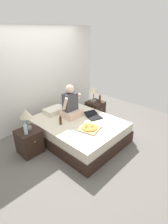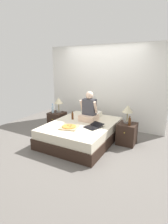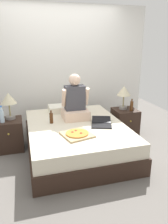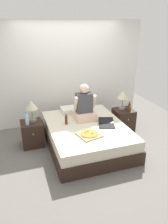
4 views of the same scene
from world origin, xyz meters
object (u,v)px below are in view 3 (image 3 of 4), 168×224
water_bottle (2,116)px  lamp_on_right_nightstand (124,92)px  person_seated (75,103)px  pizza_box (77,134)px  nightstand_right (125,122)px  bed (76,138)px  nightstand_left (10,135)px  lamp_on_left_nightstand (9,100)px  laptop (101,124)px  beer_bottle_on_bed (51,118)px  beer_bottle (132,106)px

water_bottle → lamp_on_right_nightstand: size_ratio=0.61×
person_seated → pizza_box: person_seated is taller
nightstand_right → person_seated: 1.14m
bed → nightstand_left: size_ratio=3.88×
lamp_on_left_nightstand → laptop: 1.57m
lamp_on_right_nightstand → water_bottle: bearing=-176.4°
nightstand_left → lamp_on_left_nightstand: (0.04, 0.05, 0.59)m
nightstand_left → pizza_box: bearing=-39.7°
person_seated → beer_bottle_on_bed: person_seated is taller
person_seated → pizza_box: 0.80m
beer_bottle → lamp_on_right_nightstand: bearing=123.7°
lamp_on_left_nightstand → water_bottle: (-0.12, -0.14, -0.22)m
lamp_on_right_nightstand → beer_bottle_on_bed: bearing=-169.6°
nightstand_right → beer_bottle_on_bed: (-1.46, -0.21, 0.31)m
beer_bottle → nightstand_right: bearing=125.0°
nightstand_left → lamp_on_right_nightstand: bearing=1.4°
beer_bottle → pizza_box: (-1.24, -0.72, -0.13)m
lamp_on_right_nightstand → laptop: (-0.65, -0.57, -0.36)m
nightstand_right → beer_bottle: bearing=-55.0°
bed → nightstand_right: bearing=19.3°
pizza_box → lamp_on_right_nightstand: bearing=37.2°
bed → lamp_on_left_nightstand: (-1.03, 0.43, 0.62)m
nightstand_left → beer_bottle: beer_bottle is taller
beer_bottle_on_bed → nightstand_right: bearing=8.3°
beer_bottle → person_seated: bearing=178.9°
bed → beer_bottle: beer_bottle is taller
lamp_on_right_nightstand → nightstand_left: bearing=-178.6°
lamp_on_left_nightstand → beer_bottle: 2.20m
nightstand_left → laptop: 1.57m
person_seated → laptop: bearing=-52.8°
bed → lamp_on_right_nightstand: lamp_on_right_nightstand is taller
beer_bottle → pizza_box: 1.44m
person_seated → lamp_on_left_nightstand: bearing=173.2°
water_bottle → beer_bottle_on_bed: (0.77, -0.12, -0.07)m
lamp_on_left_nightstand → lamp_on_right_nightstand: (2.08, 0.00, 0.00)m
lamp_on_right_nightstand → beer_bottle_on_bed: (-1.43, -0.26, -0.29)m
bed → person_seated: 0.61m
pizza_box → beer_bottle: bearing=30.0°
water_bottle → beer_bottle_on_bed: bearing=-8.9°
bed → beer_bottle: 1.24m
nightstand_left → nightstand_right: same height
nightstand_right → water_bottle: bearing=-177.7°
pizza_box → laptop: bearing=31.7°
bed → nightstand_right: nightstand_right is taller
water_bottle → person_seated: 1.22m
nightstand_left → lamp_on_left_nightstand: lamp_on_left_nightstand is taller
nightstand_right → beer_bottle_on_bed: beer_bottle_on_bed is taller
laptop → beer_bottle: bearing=28.9°
laptop → person_seated: bearing=127.2°
nightstand_left → water_bottle: (-0.08, -0.09, 0.38)m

